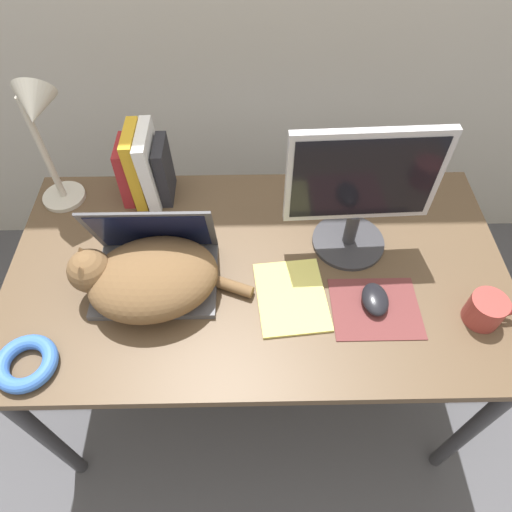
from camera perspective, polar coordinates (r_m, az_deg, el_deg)
name	(u,v)px	position (r m, az deg, el deg)	size (l,w,h in m)	color
ground_plane	(259,478)	(1.82, 0.43, -26.02)	(12.00, 12.00, 0.00)	#4C4C51
desk	(258,282)	(1.34, 0.22, -3.30)	(1.39, 0.77, 0.76)	brown
laptop	(155,265)	(1.25, -12.48, -1.13)	(0.33, 0.24, 0.24)	#4C4C51
cat	(148,278)	(1.19, -13.40, -2.65)	(0.47, 0.32, 0.16)	brown
external_monitor	(361,191)	(1.21, 12.94, 7.91)	(0.39, 0.21, 0.40)	#333338
mousepad	(375,308)	(1.24, 14.70, -6.34)	(0.23, 0.19, 0.00)	brown
computer_mouse	(375,299)	(1.23, 14.66, -5.26)	(0.07, 0.10, 0.03)	black
book_row	(145,167)	(1.43, -13.74, 10.70)	(0.15, 0.17, 0.24)	maroon
desk_lamp	(41,128)	(1.37, -25.33, 14.27)	(0.17, 0.17, 0.43)	beige
cable_coil	(26,363)	(1.23, -26.82, -11.89)	(0.15, 0.15, 0.04)	blue
notepad	(291,296)	(1.22, 4.44, -5.07)	(0.20, 0.25, 0.01)	#E5DB6B
mug	(486,310)	(1.29, 26.84, -6.04)	(0.13, 0.09, 0.08)	#993833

